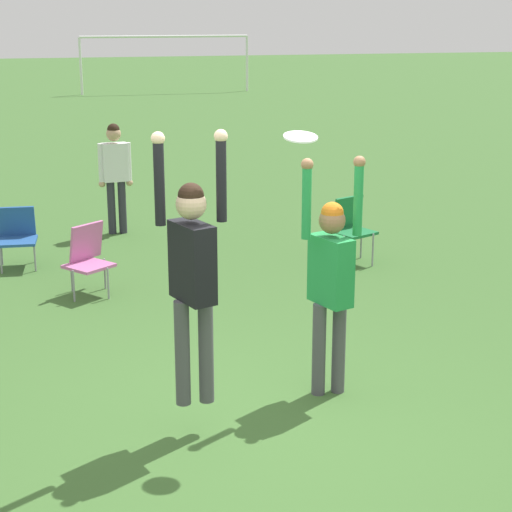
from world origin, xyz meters
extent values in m
plane|color=#3D662D|center=(0.00, 0.00, 0.00)|extent=(120.00, 120.00, 0.00)
cylinder|color=#4C4C51|center=(-0.60, -0.01, 0.70)|extent=(0.12, 0.12, 0.87)
cylinder|color=#4C4C51|center=(-0.41, -0.01, 0.70)|extent=(0.12, 0.12, 0.87)
cube|color=black|center=(-0.51, -0.01, 1.44)|extent=(0.32, 0.46, 0.62)
sphere|color=beige|center=(-0.51, -0.01, 1.90)|extent=(0.24, 0.24, 0.24)
sphere|color=black|center=(-0.51, -0.01, 1.96)|extent=(0.20, 0.20, 0.20)
cylinder|color=black|center=(-0.74, -0.01, 2.08)|extent=(0.08, 0.08, 0.65)
sphere|color=beige|center=(-0.74, -0.01, 2.40)|extent=(0.10, 0.10, 0.10)
cylinder|color=black|center=(-0.27, -0.01, 2.08)|extent=(0.08, 0.08, 0.65)
sphere|color=beige|center=(-0.27, -0.01, 2.40)|extent=(0.10, 0.10, 0.10)
cylinder|color=#4C4C51|center=(0.69, 0.41, 0.42)|extent=(0.12, 0.12, 0.85)
cylinder|color=#4C4C51|center=(0.88, 0.41, 0.42)|extent=(0.12, 0.12, 0.85)
cube|color=green|center=(0.78, 0.41, 1.15)|extent=(0.32, 0.46, 0.60)
sphere|color=#9E704C|center=(0.78, 0.41, 1.59)|extent=(0.23, 0.23, 0.23)
sphere|color=orange|center=(0.78, 0.41, 1.65)|extent=(0.19, 0.19, 0.19)
cylinder|color=green|center=(0.55, 0.41, 1.76)|extent=(0.08, 0.08, 0.63)
sphere|color=#9E704C|center=(0.55, 0.41, 2.08)|extent=(0.10, 0.10, 0.10)
cylinder|color=green|center=(1.01, 0.41, 1.76)|extent=(0.08, 0.08, 0.63)
sphere|color=#9E704C|center=(1.01, 0.41, 2.08)|extent=(0.10, 0.10, 0.10)
cylinder|color=white|center=(0.37, 0.02, 2.37)|extent=(0.27, 0.27, 0.07)
cylinder|color=gray|center=(-2.10, 4.93, 0.19)|extent=(0.02, 0.02, 0.39)
cylinder|color=gray|center=(-1.67, 4.93, 0.19)|extent=(0.02, 0.02, 0.39)
cylinder|color=gray|center=(-2.10, 5.36, 0.19)|extent=(0.02, 0.02, 0.39)
cylinder|color=gray|center=(-1.67, 5.36, 0.19)|extent=(0.02, 0.02, 0.39)
cube|color=#235193|center=(-1.89, 5.15, 0.37)|extent=(0.55, 0.55, 0.04)
cube|color=#235193|center=(-1.89, 5.38, 0.59)|extent=(0.51, 0.15, 0.40)
cylinder|color=gray|center=(-1.26, 3.55, 0.19)|extent=(0.02, 0.02, 0.39)
cylinder|color=gray|center=(-0.86, 3.55, 0.19)|extent=(0.02, 0.02, 0.39)
cylinder|color=gray|center=(-1.26, 3.95, 0.19)|extent=(0.02, 0.02, 0.39)
cylinder|color=gray|center=(-0.86, 3.95, 0.19)|extent=(0.02, 0.02, 0.39)
cube|color=#C666A3|center=(-1.06, 3.75, 0.37)|extent=(0.66, 0.66, 0.04)
cube|color=#C666A3|center=(-1.06, 3.97, 0.61)|extent=(0.45, 0.38, 0.45)
cylinder|color=gray|center=(2.28, 3.99, 0.23)|extent=(0.02, 0.02, 0.45)
cylinder|color=gray|center=(2.70, 3.99, 0.23)|extent=(0.02, 0.02, 0.45)
cylinder|color=gray|center=(2.28, 4.41, 0.23)|extent=(0.02, 0.02, 0.45)
cylinder|color=gray|center=(2.70, 4.41, 0.23)|extent=(0.02, 0.02, 0.45)
cube|color=#1E753D|center=(2.49, 4.20, 0.43)|extent=(0.65, 0.65, 0.04)
cube|color=#1E753D|center=(2.49, 4.43, 0.67)|extent=(0.50, 0.29, 0.43)
cylinder|color=#2D2D38|center=(-0.49, 6.68, 0.41)|extent=(0.12, 0.12, 0.82)
cylinder|color=#2D2D38|center=(-0.32, 6.68, 0.41)|extent=(0.12, 0.12, 0.82)
cube|color=white|center=(-0.41, 6.68, 1.11)|extent=(0.38, 0.23, 0.58)
sphere|color=tan|center=(-0.41, 6.68, 1.53)|extent=(0.22, 0.22, 0.22)
sphere|color=black|center=(-0.41, 6.68, 1.59)|extent=(0.19, 0.19, 0.19)
cylinder|color=white|center=(-0.61, 6.68, 1.09)|extent=(0.08, 0.08, 0.61)
sphere|color=tan|center=(-0.61, 6.68, 0.78)|extent=(0.10, 0.10, 0.10)
cylinder|color=white|center=(-0.20, 6.68, 1.09)|extent=(0.08, 0.08, 0.61)
sphere|color=tan|center=(-0.20, 6.68, 0.78)|extent=(0.10, 0.10, 0.10)
cylinder|color=white|center=(0.68, 29.98, 1.15)|extent=(0.10, 0.10, 2.30)
cylinder|color=white|center=(7.68, 29.98, 1.15)|extent=(0.10, 0.10, 2.30)
cylinder|color=white|center=(4.18, 29.98, 2.30)|extent=(7.00, 0.10, 0.10)
camera|label=1|loc=(-1.67, -6.22, 3.29)|focal=60.00mm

